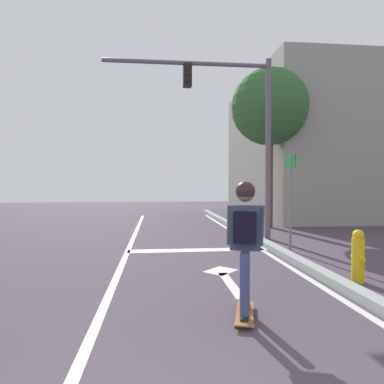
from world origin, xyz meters
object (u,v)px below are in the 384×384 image
at_px(skateboard, 245,313).
at_px(skater, 245,231).
at_px(roadside_tree, 270,108).
at_px(traffic_signal_mast, 232,113).
at_px(street_sign_post, 291,186).
at_px(fire_hydrant, 358,256).

xyz_separation_m(skateboard, skater, (-0.01, -0.02, 0.99)).
bearing_deg(roadside_tree, skater, -110.73).
distance_m(traffic_signal_mast, street_sign_post, 2.97).
xyz_separation_m(skater, roadside_tree, (3.15, 8.33, 3.41)).
bearing_deg(skateboard, roadside_tree, 69.26).
bearing_deg(traffic_signal_mast, fire_hydrant, -76.01).
relative_size(skateboard, street_sign_post, 0.34).
bearing_deg(skater, roadside_tree, 69.27).
bearing_deg(skateboard, street_sign_post, 60.92).
xyz_separation_m(street_sign_post, fire_hydrant, (0.09, -2.60, -1.13)).
xyz_separation_m(skateboard, roadside_tree, (3.15, 8.31, 4.40)).
relative_size(skater, traffic_signal_mast, 0.30).
bearing_deg(skateboard, skater, -106.69).
distance_m(skateboard, traffic_signal_mast, 6.84).
bearing_deg(skater, skateboard, 73.31).
distance_m(skater, fire_hydrant, 2.66).
relative_size(skateboard, skater, 0.53).
distance_m(skateboard, fire_hydrant, 2.60).
bearing_deg(roadside_tree, fire_hydrant, -97.38).
xyz_separation_m(traffic_signal_mast, roadside_tree, (2.02, 2.62, 0.79)).
distance_m(skateboard, roadside_tree, 9.92).
bearing_deg(roadside_tree, skateboard, -110.74).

